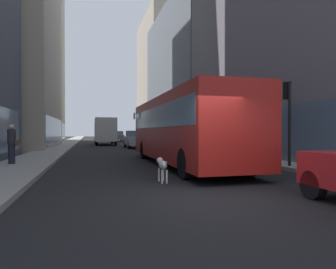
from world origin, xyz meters
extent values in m
plane|color=black|center=(0.00, 35.00, 0.00)|extent=(120.00, 120.00, 0.00)
cube|color=gray|center=(-5.70, 35.00, 0.07)|extent=(2.40, 110.00, 0.15)
cube|color=#9E9991|center=(5.70, 35.00, 0.07)|extent=(2.40, 110.00, 0.15)
cube|color=slate|center=(-6.12, 23.72, 1.60)|extent=(0.08, 12.74, 2.40)
cube|color=#B2A893|center=(-11.90, 40.66, 12.58)|extent=(9.67, 15.28, 25.16)
cube|color=slate|center=(-7.09, 40.66, 1.60)|extent=(0.08, 13.75, 2.40)
cube|color=slate|center=(6.07, 7.74, 1.60)|extent=(0.08, 21.13, 2.40)
cube|color=slate|center=(11.90, 32.98, 9.19)|extent=(10.47, 22.94, 18.37)
cube|color=slate|center=(6.69, 32.98, 1.60)|extent=(0.08, 20.65, 2.40)
cube|color=#A0937F|center=(11.90, 54.85, 12.61)|extent=(8.00, 19.48, 25.22)
cube|color=slate|center=(7.92, 54.85, 1.60)|extent=(0.08, 17.53, 2.40)
cube|color=red|center=(1.20, 6.82, 1.67)|extent=(2.55, 11.50, 2.75)
cube|color=slate|center=(1.20, 6.82, 2.17)|extent=(2.57, 11.04, 0.90)
cube|color=black|center=(1.20, 12.52, 0.55)|extent=(2.55, 0.16, 0.44)
cylinder|color=black|center=(0.07, 10.37, 0.50)|extent=(0.30, 1.00, 1.00)
cylinder|color=black|center=(2.33, 10.37, 0.50)|extent=(0.30, 1.00, 1.00)
cylinder|color=black|center=(0.07, 2.67, 0.50)|extent=(0.30, 1.00, 1.00)
cylinder|color=black|center=(2.33, 2.67, 0.50)|extent=(0.30, 1.00, 1.00)
cube|color=silver|center=(-0.25, 11.97, 2.50)|extent=(0.08, 0.24, 0.40)
cube|color=slate|center=(1.20, 40.91, 0.70)|extent=(1.78, 4.58, 0.75)
cube|color=slate|center=(1.20, 40.68, 1.35)|extent=(1.64, 2.06, 0.55)
cylinder|color=black|center=(0.42, 42.78, 0.32)|extent=(0.22, 0.64, 0.64)
cylinder|color=black|center=(1.98, 42.78, 0.32)|extent=(0.22, 0.64, 0.64)
cylinder|color=black|center=(0.42, 39.03, 0.32)|extent=(0.22, 0.64, 0.64)
cylinder|color=black|center=(1.98, 39.03, 0.32)|extent=(0.22, 0.64, 0.64)
cube|color=#B7BABF|center=(1.20, 21.55, 0.70)|extent=(1.73, 4.11, 0.75)
cube|color=slate|center=(1.20, 21.34, 1.35)|extent=(1.59, 1.85, 0.55)
cylinder|color=black|center=(0.44, 23.19, 0.32)|extent=(0.22, 0.64, 0.64)
cylinder|color=black|center=(1.96, 23.19, 0.32)|extent=(0.22, 0.64, 0.64)
cylinder|color=black|center=(0.44, 19.91, 0.32)|extent=(0.22, 0.64, 0.64)
cylinder|color=black|center=(1.96, 19.91, 0.32)|extent=(0.22, 0.64, 0.64)
cylinder|color=black|center=(1.98, -0.79, 0.32)|extent=(0.22, 0.64, 0.64)
cube|color=#A51919|center=(-1.20, 32.58, 1.50)|extent=(2.30, 2.00, 2.10)
cube|color=silver|center=(-1.20, 28.83, 1.75)|extent=(2.30, 5.50, 2.60)
cylinder|color=black|center=(-2.21, 32.58, 0.45)|extent=(0.28, 0.90, 0.90)
cylinder|color=black|center=(-0.19, 32.58, 0.45)|extent=(0.28, 0.90, 0.90)
cylinder|color=black|center=(-2.21, 27.08, 0.45)|extent=(0.28, 0.90, 0.90)
cylinder|color=black|center=(-0.19, 27.08, 0.45)|extent=(0.28, 0.90, 0.90)
ellipsoid|color=white|center=(-0.78, 2.25, 0.53)|extent=(0.22, 0.60, 0.26)
sphere|color=white|center=(-0.78, 2.63, 0.62)|extent=(0.20, 0.20, 0.20)
sphere|color=black|center=(-0.84, 2.65, 0.64)|extent=(0.07, 0.07, 0.07)
sphere|color=black|center=(-0.72, 2.65, 0.64)|extent=(0.07, 0.07, 0.07)
cylinder|color=white|center=(-0.78, 1.85, 0.58)|extent=(0.03, 0.16, 0.19)
cylinder|color=white|center=(-0.85, 2.46, 0.20)|extent=(0.06, 0.06, 0.40)
cylinder|color=white|center=(-0.71, 2.46, 0.20)|extent=(0.06, 0.06, 0.40)
cylinder|color=white|center=(-0.85, 2.04, 0.20)|extent=(0.06, 0.06, 0.40)
cylinder|color=white|center=(-0.71, 2.04, 0.20)|extent=(0.06, 0.06, 0.40)
sphere|color=black|center=(-0.73, 2.35, 0.57)|extent=(0.04, 0.04, 0.04)
sphere|color=black|center=(-0.84, 2.17, 0.55)|extent=(0.04, 0.04, 0.04)
sphere|color=black|center=(-0.76, 2.07, 0.59)|extent=(0.04, 0.04, 0.04)
cylinder|color=#1E1E2D|center=(-6.16, 7.66, 0.57)|extent=(0.28, 0.28, 0.85)
cylinder|color=#26262D|center=(-6.16, 7.66, 1.31)|extent=(0.34, 0.34, 0.62)
sphere|color=tan|center=(-6.16, 7.66, 1.73)|extent=(0.22, 0.22, 0.22)
cube|color=#59331E|center=(-5.94, 7.66, 1.05)|extent=(0.12, 0.24, 0.20)
cylinder|color=black|center=(4.90, 4.00, 1.85)|extent=(0.12, 0.12, 3.40)
cube|color=black|center=(4.90, 4.18, 3.20)|extent=(0.24, 0.20, 0.70)
sphere|color=red|center=(4.90, 4.29, 3.42)|extent=(0.11, 0.11, 0.11)
sphere|color=orange|center=(4.90, 4.29, 3.20)|extent=(0.11, 0.11, 0.11)
sphere|color=green|center=(4.90, 4.29, 2.98)|extent=(0.11, 0.11, 0.11)
camera|label=1|loc=(-2.89, -6.55, 1.53)|focal=32.28mm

